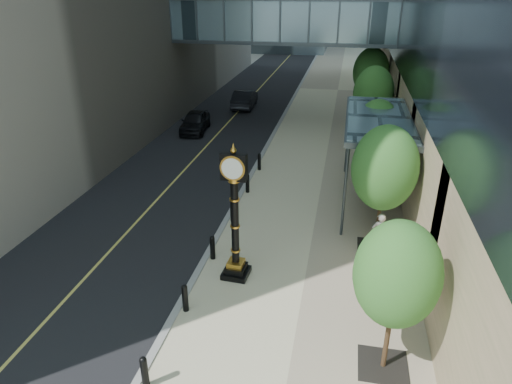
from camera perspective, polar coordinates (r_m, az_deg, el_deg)
road at (r=49.09m, az=0.60°, el=12.98°), size 8.00×180.00×0.02m
sidewalk at (r=48.27m, az=10.20°, el=12.43°), size 8.00×180.00×0.06m
curb at (r=48.52m, az=5.36°, el=12.77°), size 0.25×180.00×0.07m
skywalk at (r=35.65m, az=3.55°, el=21.02°), size 17.00×4.20×5.80m
entrance_canopy at (r=22.05m, az=15.04°, el=8.68°), size 3.00×8.00×4.38m
bollard_row at (r=19.35m, az=-4.12°, el=-4.62°), size 0.20×16.20×0.90m
street_trees at (r=25.64m, az=14.82°, el=9.31°), size 2.71×28.48×5.57m
street_clock at (r=16.12m, az=-2.64°, el=-3.99°), size 1.00×1.00×5.01m
pedestrian at (r=18.76m, az=15.15°, el=-5.02°), size 0.71×0.53×1.76m
car_near at (r=34.00m, az=-7.63°, el=8.74°), size 2.17×4.44×1.46m
car_far at (r=40.49m, az=-1.42°, el=11.58°), size 1.80×4.73×1.54m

